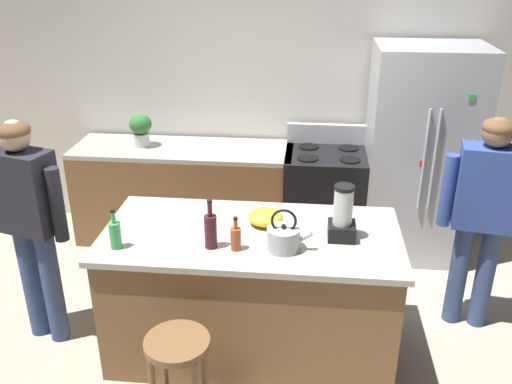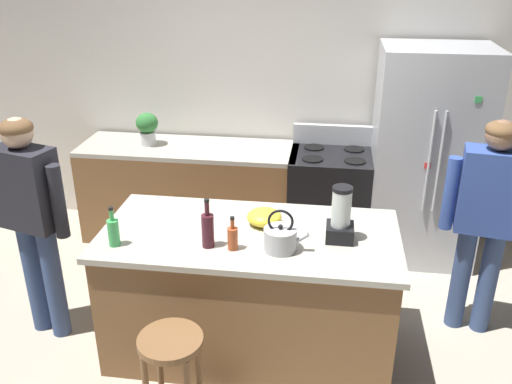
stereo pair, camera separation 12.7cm
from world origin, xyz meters
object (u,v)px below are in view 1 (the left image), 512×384
(bottle_cooking_sauce, at_px, (236,238))
(kitchen_island, at_px, (251,292))
(person_by_island_left, at_px, (29,214))
(mixing_bowl, at_px, (265,217))
(bottle_soda, at_px, (115,234))
(blender_appliance, at_px, (343,216))
(tea_kettle, at_px, (284,238))
(bottle_wine, at_px, (211,230))
(stove_range, at_px, (326,199))
(person_by_sink_right, at_px, (484,206))
(potted_plant, at_px, (141,128))
(bar_stool, at_px, (178,361))
(refrigerator, at_px, (420,155))

(bottle_cooking_sauce, bearing_deg, kitchen_island, 72.84)
(person_by_island_left, bearing_deg, mixing_bowl, 5.41)
(mixing_bowl, bearing_deg, bottle_soda, -155.21)
(blender_appliance, relative_size, tea_kettle, 1.30)
(kitchen_island, xyz_separation_m, bottle_wine, (-0.22, -0.21, 0.57))
(bottle_wine, distance_m, tea_kettle, 0.44)
(stove_range, distance_m, person_by_sink_right, 1.57)
(kitchen_island, height_order, potted_plant, potted_plant)
(kitchen_island, relative_size, bar_stool, 2.95)
(person_by_island_left, distance_m, bottle_cooking_sauce, 1.41)
(stove_range, height_order, person_by_sink_right, person_by_sink_right)
(refrigerator, distance_m, mixing_bowl, 1.84)
(person_by_sink_right, xyz_separation_m, mixing_bowl, (-1.47, -0.32, 0.00))
(bottle_wine, bearing_deg, potted_plant, 118.50)
(stove_range, bearing_deg, potted_plant, 179.14)
(tea_kettle, bearing_deg, bottle_wine, -177.44)
(stove_range, bearing_deg, tea_kettle, -99.97)
(refrigerator, xyz_separation_m, person_by_sink_right, (0.25, -1.05, 0.02))
(kitchen_island, relative_size, bottle_wine, 6.04)
(person_by_island_left, distance_m, potted_plant, 1.60)
(kitchen_island, distance_m, tea_kettle, 0.60)
(bar_stool, bearing_deg, blender_appliance, 40.42)
(refrigerator, height_order, bar_stool, refrigerator)
(bar_stool, relative_size, tea_kettle, 2.35)
(potted_plant, xyz_separation_m, bottle_wine, (0.95, -1.76, -0.06))
(blender_appliance, xyz_separation_m, mixing_bowl, (-0.49, 0.14, -0.10))
(person_by_island_left, height_order, bar_stool, person_by_island_left)
(bottle_soda, height_order, bottle_wine, bottle_wine)
(blender_appliance, distance_m, mixing_bowl, 0.52)
(tea_kettle, bearing_deg, bar_stool, -132.75)
(blender_appliance, xyz_separation_m, tea_kettle, (-0.35, -0.18, -0.07))
(bar_stool, distance_m, bottle_cooking_sauce, 0.77)
(person_by_sink_right, xyz_separation_m, blender_appliance, (-0.99, -0.46, 0.10))
(bottle_cooking_sauce, bearing_deg, tea_kettle, 6.29)
(refrigerator, xyz_separation_m, bar_stool, (-1.62, -2.27, -0.43))
(bar_stool, bearing_deg, bottle_wine, 80.19)
(tea_kettle, bearing_deg, bottle_soda, -175.19)
(person_by_island_left, height_order, person_by_sink_right, person_by_island_left)
(person_by_island_left, bearing_deg, bottle_wine, -8.68)
(person_by_island_left, xyz_separation_m, bottle_cooking_sauce, (1.40, -0.20, 0.01))
(bottle_wine, bearing_deg, bottle_soda, -173.46)
(kitchen_island, height_order, person_by_sink_right, person_by_sink_right)
(blender_appliance, bearing_deg, refrigerator, 64.16)
(stove_range, distance_m, bottle_wine, 1.96)
(refrigerator, height_order, tea_kettle, refrigerator)
(bottle_cooking_sauce, bearing_deg, blender_appliance, 18.07)
(person_by_sink_right, relative_size, bottle_cooking_sauce, 7.33)
(person_by_sink_right, bearing_deg, refrigerator, 103.55)
(blender_appliance, bearing_deg, person_by_island_left, -179.84)
(stove_range, height_order, bar_stool, stove_range)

